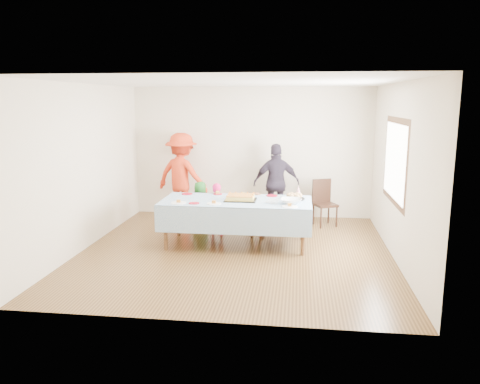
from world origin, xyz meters
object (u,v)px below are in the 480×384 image
Objects in this scene: party_table at (236,203)px; dining_chair at (324,200)px; birthday_cake at (241,198)px; adult_left at (182,176)px.

party_table is 2.76× the size of dining_chair.
adult_left reaches higher than birthday_cake.
dining_chair is 2.95m from adult_left.
birthday_cake is at bearing 147.16° from adult_left.
dining_chair is at bearing 46.35° from birthday_cake.
birthday_cake is 0.58× the size of dining_chair.
party_table is at bearing 145.83° from adult_left.
dining_chair is at bearing 44.84° from party_table.
birthday_cake reaches higher than party_table.
dining_chair reaches higher than party_table.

